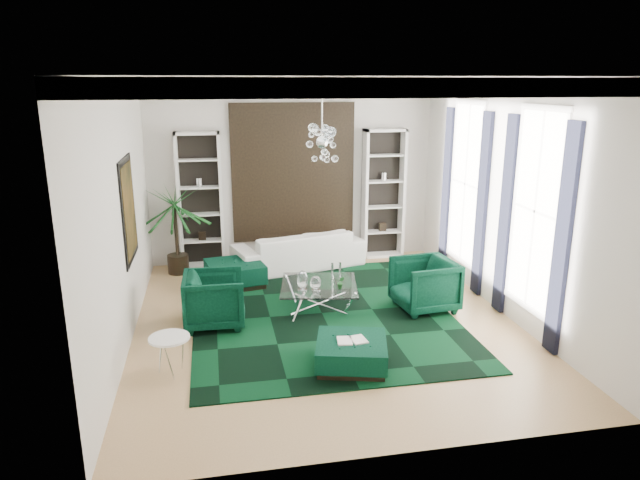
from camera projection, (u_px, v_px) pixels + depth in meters
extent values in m
cube|color=tan|center=(325.00, 322.00, 9.25)|extent=(6.00, 7.00, 0.02)
cube|color=white|center=(326.00, 77.00, 8.23)|extent=(6.00, 7.00, 0.02)
cube|color=silver|center=(293.00, 172.00, 12.06)|extent=(6.00, 0.02, 3.80)
cube|color=silver|center=(398.00, 283.00, 5.42)|extent=(6.00, 0.02, 3.80)
cube|color=silver|center=(121.00, 215.00, 8.19)|extent=(0.02, 7.00, 3.80)
cube|color=silver|center=(506.00, 199.00, 9.29)|extent=(0.02, 7.00, 3.80)
cylinder|color=white|center=(322.00, 80.00, 8.52)|extent=(0.90, 0.90, 0.05)
cube|color=black|center=(293.00, 173.00, 12.01)|extent=(2.50, 0.06, 2.80)
cube|color=black|center=(129.00, 210.00, 8.78)|extent=(0.04, 1.30, 1.60)
cube|color=white|center=(535.00, 211.00, 8.43)|extent=(0.03, 1.10, 2.90)
cube|color=black|center=(562.00, 242.00, 7.75)|extent=(0.07, 0.30, 3.25)
cube|color=black|center=(506.00, 216.00, 9.23)|extent=(0.07, 0.30, 3.25)
cube|color=white|center=(466.00, 184.00, 10.70)|extent=(0.03, 1.10, 2.90)
cube|color=black|center=(482.00, 205.00, 10.03)|extent=(0.07, 0.30, 3.25)
cube|color=black|center=(447.00, 190.00, 11.50)|extent=(0.07, 0.30, 3.25)
cube|color=black|center=(322.00, 313.00, 9.53)|extent=(4.20, 5.00, 0.02)
imported|color=silver|center=(298.00, 249.00, 11.84)|extent=(2.83, 1.69, 0.78)
imported|color=black|center=(214.00, 299.00, 9.01)|extent=(0.97, 0.94, 0.86)
imported|color=black|center=(424.00, 285.00, 9.64)|extent=(1.06, 1.04, 0.88)
cube|color=black|center=(235.00, 274.00, 10.84)|extent=(1.18, 1.18, 0.45)
cube|color=black|center=(351.00, 353.00, 7.74)|extent=(1.15, 1.15, 0.38)
cube|color=white|center=(352.00, 340.00, 7.69)|extent=(0.41, 0.27, 0.03)
cylinder|color=white|center=(171.00, 356.00, 7.52)|extent=(0.71, 0.71, 0.52)
imported|color=#144C1B|center=(341.00, 282.00, 9.43)|extent=(0.15, 0.13, 0.22)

